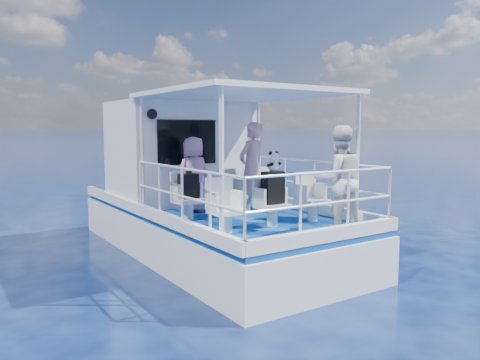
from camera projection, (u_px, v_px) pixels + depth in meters
name	position (u px, v px, depth m)	size (l,w,h in m)	color
ground	(236.00, 263.00, 8.83)	(2000.00, 2000.00, 0.00)	#071035
hull	(210.00, 251.00, 9.66)	(3.00, 7.00, 1.60)	white
deck	(210.00, 211.00, 9.56)	(2.90, 6.90, 0.10)	navy
cabin	(181.00, 152.00, 10.52)	(2.85, 2.00, 2.20)	white
canopy	(242.00, 94.00, 8.32)	(3.00, 3.20, 0.08)	white
canopy_posts	(244.00, 158.00, 8.40)	(2.77, 2.97, 2.20)	white
railings	(254.00, 193.00, 8.20)	(2.84, 3.59, 1.00)	white
seat_port_fwd	(188.00, 209.00, 8.38)	(0.48, 0.46, 0.38)	silver
seat_center_fwd	(231.00, 204.00, 8.87)	(0.48, 0.46, 0.38)	silver
seat_stbd_fwd	(269.00, 200.00, 9.37)	(0.48, 0.46, 0.38)	silver
seat_port_aft	(226.00, 221.00, 7.30)	(0.48, 0.46, 0.38)	silver
seat_center_aft	(272.00, 215.00, 7.80)	(0.48, 0.46, 0.38)	silver
seat_stbd_aft	(313.00, 210.00, 8.29)	(0.48, 0.46, 0.38)	silver
passenger_port_fwd	(194.00, 175.00, 9.06)	(0.55, 0.39, 1.47)	pink
passenger_stbd_fwd	(252.00, 168.00, 8.96)	(0.64, 0.42, 1.75)	pink
passenger_stbd_aft	(339.00, 180.00, 7.25)	(0.81, 0.63, 1.67)	silver
backpack_port	(188.00, 186.00, 8.33)	(0.34, 0.19, 0.44)	black
backpack_center	(273.00, 188.00, 7.73)	(0.36, 0.20, 0.54)	black
compact_camera	(189.00, 172.00, 8.29)	(0.10, 0.06, 0.06)	black
panda	(273.00, 162.00, 7.70)	(0.21, 0.18, 0.33)	white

